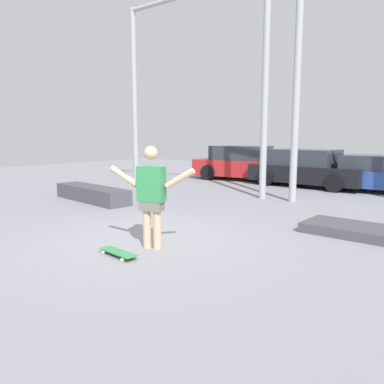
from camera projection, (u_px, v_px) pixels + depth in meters
The scene contains 8 objects.
ground_plane at pixel (149, 240), 6.71m from camera, with size 36.00×36.00×0.00m, color gray.
skateboarder at pixel (151, 193), 6.10m from camera, with size 1.47×0.55×1.69m.
skateboard at pixel (118, 252), 5.81m from camera, with size 0.78×0.32×0.08m.
grind_box at pixel (92, 194), 10.76m from camera, with size 2.93×0.70×0.42m, color #47474C.
manual_pad at pixel (373, 233), 6.87m from camera, with size 2.46×1.01×0.18m, color #47474C.
canopy_support_left at pixel (191, 74), 12.27m from camera, with size 5.55×0.20×6.43m.
parked_car_red at pixel (243, 164), 15.95m from camera, with size 4.35×2.20×1.45m.
parked_car_black at pixel (307, 169), 13.85m from camera, with size 4.32×2.12×1.37m.
Camera 1 is at (4.55, -4.72, 1.85)m, focal length 35.00 mm.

